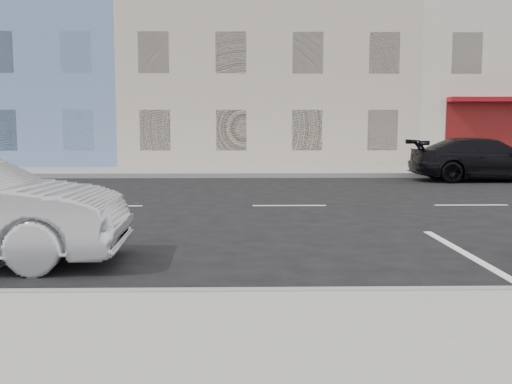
% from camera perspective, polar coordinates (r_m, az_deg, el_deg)
% --- Properties ---
extents(ground, '(120.00, 120.00, 0.00)m').
position_cam_1_polar(ground, '(12.75, 12.35, -1.32)').
color(ground, black).
rests_on(ground, ground).
extents(sidewalk_far, '(80.00, 3.40, 0.15)m').
position_cam_1_polar(sidewalk_far, '(21.15, -6.64, 2.01)').
color(sidewalk_far, gray).
rests_on(sidewalk_far, ground).
extents(curb_near, '(80.00, 0.12, 0.16)m').
position_cam_1_polar(curb_near, '(5.89, -21.58, -9.86)').
color(curb_near, gray).
rests_on(curb_near, ground).
extents(curb_far, '(80.00, 0.12, 0.16)m').
position_cam_1_polar(curb_far, '(19.46, -7.12, 1.64)').
color(curb_far, gray).
rests_on(curb_far, ground).
extents(bldg_blue, '(12.00, 12.00, 13.00)m').
position_cam_1_polar(bldg_blue, '(31.02, -22.75, 14.86)').
color(bldg_blue, '#637EA8').
rests_on(bldg_blue, ground).
extents(bldg_cream, '(12.00, 12.00, 11.50)m').
position_cam_1_polar(bldg_cream, '(28.89, 0.83, 14.50)').
color(bldg_cream, '#B7AB98').
rests_on(bldg_cream, ground).
extents(car_far, '(4.74, 1.95, 1.37)m').
position_cam_1_polar(car_far, '(19.67, 21.90, 3.04)').
color(car_far, black).
rests_on(car_far, ground).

